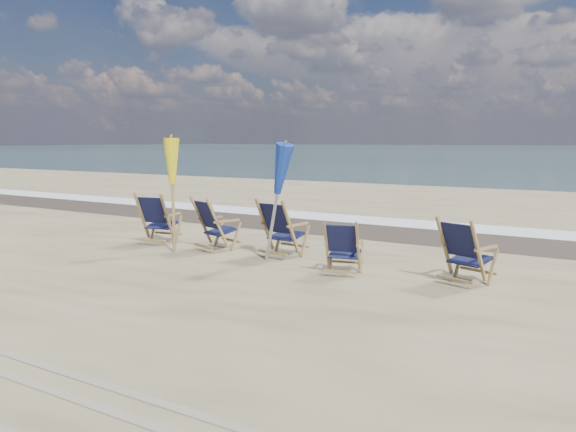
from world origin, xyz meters
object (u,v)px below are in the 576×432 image
beach_chair_3 (358,249)px  umbrella_blue (275,172)px  umbrella_yellow (172,168)px  beach_chair_0 (167,219)px  beach_chair_4 (478,254)px  beach_chair_2 (290,230)px  beach_chair_1 (217,226)px

beach_chair_3 → umbrella_blue: umbrella_blue is taller
umbrella_yellow → umbrella_blue: umbrella_yellow is taller
beach_chair_0 → umbrella_yellow: size_ratio=0.50×
beach_chair_4 → umbrella_blue: size_ratio=0.48×
beach_chair_0 → beach_chair_2: bearing=170.5°
beach_chair_3 → beach_chair_4: (1.74, 0.21, 0.06)m
beach_chair_1 → beach_chair_4: 4.71m
beach_chair_0 → beach_chair_4: (6.04, -0.24, -0.03)m
umbrella_yellow → beach_chair_1: bearing=22.5°
beach_chair_0 → beach_chair_1: bearing=164.3°
beach_chair_2 → umbrella_blue: (-0.12, -0.31, 1.01)m
beach_chair_1 → beach_chair_2: size_ratio=0.97×
beach_chair_0 → beach_chair_4: 6.05m
beach_chair_0 → umbrella_blue: bearing=163.8°
beach_chair_1 → beach_chair_3: size_ratio=1.18×
beach_chair_0 → beach_chair_3: (4.31, -0.45, -0.09)m
beach_chair_1 → beach_chair_2: bearing=-153.6°
beach_chair_0 → umbrella_yellow: 1.26m
beach_chair_4 → umbrella_blue: bearing=19.5°
beach_chair_1 → umbrella_yellow: 1.36m
beach_chair_1 → umbrella_yellow: umbrella_yellow is taller
beach_chair_3 → umbrella_yellow: size_ratio=0.42×
beach_chair_1 → beach_chair_4: size_ratio=1.04×
beach_chair_2 → beach_chair_4: beach_chair_2 is taller
beach_chair_1 → beach_chair_3: (2.97, -0.35, -0.08)m
beach_chair_0 → umbrella_yellow: bearing=131.2°
beach_chair_0 → umbrella_blue: 2.86m
beach_chair_3 → beach_chair_4: bearing=173.3°
umbrella_blue → umbrella_yellow: bearing=-174.7°
beach_chair_0 → beach_chair_4: size_ratio=1.06×
beach_chair_0 → umbrella_blue: size_ratio=0.51×
beach_chair_3 → umbrella_yellow: umbrella_yellow is taller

